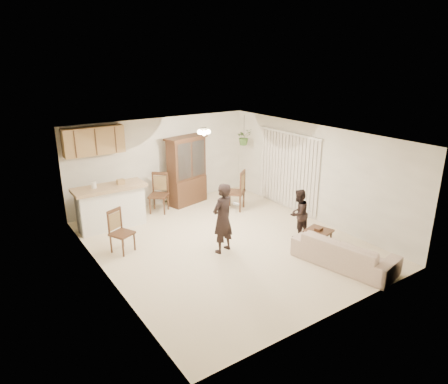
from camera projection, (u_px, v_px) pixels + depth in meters
floor at (225, 243)px, 9.26m from camera, size 6.50×6.50×0.00m
ceiling at (225, 136)px, 8.45m from camera, size 5.50×6.50×0.02m
wall_back at (161, 162)px, 11.40m from camera, size 5.50×0.02×2.50m
wall_front at (341, 246)px, 6.31m from camera, size 5.50×0.02×2.50m
wall_left at (103, 219)px, 7.40m from camera, size 0.02×6.50×2.50m
wall_right at (313, 173)px, 10.31m from camera, size 0.02×6.50×2.50m
breakfast_bar at (111, 209)px, 9.96m from camera, size 1.60×0.55×1.00m
bar_top at (109, 188)px, 9.78m from camera, size 1.75×0.70×0.08m
upper_cabinets at (94, 141)px, 9.98m from camera, size 1.50×0.34×0.70m
vertical_blinds at (288, 171)px, 11.05m from camera, size 0.06×2.30×2.10m
ceiling_fixture at (204, 132)px, 9.53m from camera, size 0.36×0.36×0.20m
hanging_plant at (244, 137)px, 11.76m from camera, size 0.43×0.37×0.48m
plant_cord at (244, 126)px, 11.66m from camera, size 0.01×0.01×0.65m
sofa at (344, 249)px, 8.16m from camera, size 1.12×1.99×0.73m
adult at (223, 213)px, 8.58m from camera, size 0.75×0.60×1.80m
child at (299, 210)px, 9.39m from camera, size 0.75×0.64×1.35m
china_hutch at (187, 171)px, 11.48m from camera, size 1.33×0.77×1.98m
side_table at (318, 241)px, 8.67m from camera, size 0.62×0.62×0.61m
chair_bar at (123, 240)px, 8.76m from camera, size 0.57×0.57×0.97m
chair_hutch_left at (159, 201)px, 11.01m from camera, size 0.68×0.68×1.09m
chair_hutch_right at (235, 198)px, 11.21m from camera, size 0.70×0.70×1.13m
controller_adult at (236, 204)px, 8.26m from camera, size 0.08×0.14×0.04m
controller_child at (309, 211)px, 9.19m from camera, size 0.05×0.11×0.03m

